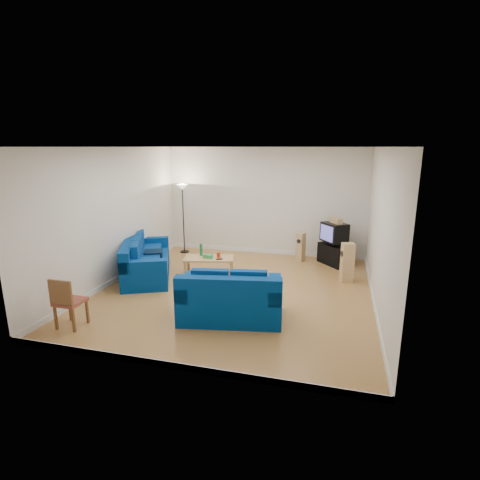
% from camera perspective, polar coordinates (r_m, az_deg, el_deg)
% --- Properties ---
extents(room, '(6.01, 6.51, 3.21)m').
position_cam_1_polar(room, '(8.20, -0.72, 2.36)').
color(room, brown).
rests_on(room, ground).
extents(sofa_three_seat, '(1.98, 2.66, 0.95)m').
position_cam_1_polar(sofa_three_seat, '(9.80, -14.35, -3.33)').
color(sofa_three_seat, navy).
rests_on(sofa_three_seat, ground).
extents(sofa_loveseat, '(2.08, 1.40, 0.96)m').
position_cam_1_polar(sofa_loveseat, '(7.16, -1.50, -9.31)').
color(sofa_loveseat, navy).
rests_on(sofa_loveseat, ground).
extents(coffee_table, '(1.36, 0.90, 0.45)m').
position_cam_1_polar(coffee_table, '(9.61, -4.75, -2.98)').
color(coffee_table, tan).
rests_on(coffee_table, ground).
extents(bottle, '(0.10, 0.10, 0.32)m').
position_cam_1_polar(bottle, '(9.73, -5.95, -1.48)').
color(bottle, '#197233').
rests_on(bottle, coffee_table).
extents(tissue_box, '(0.24, 0.15, 0.09)m').
position_cam_1_polar(tissue_box, '(9.52, -4.91, -2.51)').
color(tissue_box, green).
rests_on(tissue_box, coffee_table).
extents(red_canister, '(0.10, 0.10, 0.14)m').
position_cam_1_polar(red_canister, '(9.54, -3.30, -2.31)').
color(red_canister, red).
rests_on(red_canister, coffee_table).
extents(remote, '(0.16, 0.14, 0.02)m').
position_cam_1_polar(remote, '(9.40, -3.18, -2.93)').
color(remote, black).
rests_on(remote, coffee_table).
extents(tv_stand, '(0.99, 1.03, 0.56)m').
position_cam_1_polar(tv_stand, '(10.76, 14.24, -2.15)').
color(tv_stand, black).
rests_on(tv_stand, ground).
extents(av_receiver, '(0.55, 0.54, 0.10)m').
position_cam_1_polar(av_receiver, '(10.67, 14.64, -0.47)').
color(av_receiver, black).
rests_on(av_receiver, tv_stand).
extents(television, '(0.80, 0.83, 0.52)m').
position_cam_1_polar(television, '(10.55, 14.17, 1.13)').
color(television, black).
rests_on(television, av_receiver).
extents(centre_speaker, '(0.37, 0.46, 0.15)m').
position_cam_1_polar(centre_speaker, '(10.50, 14.44, 2.92)').
color(centre_speaker, tan).
rests_on(centre_speaker, television).
extents(speaker_left, '(0.27, 0.30, 0.83)m').
position_cam_1_polar(speaker_left, '(10.84, 9.23, -1.05)').
color(speaker_left, tan).
rests_on(speaker_left, ground).
extents(speaker_right, '(0.34, 0.30, 0.97)m').
position_cam_1_polar(speaker_right, '(9.39, 16.02, -3.34)').
color(speaker_right, tan).
rests_on(speaker_right, ground).
extents(floor_lamp, '(0.36, 0.36, 2.11)m').
position_cam_1_polar(floor_lamp, '(11.48, -8.75, 6.55)').
color(floor_lamp, black).
rests_on(floor_lamp, ground).
extents(dining_chair, '(0.46, 0.46, 0.96)m').
position_cam_1_polar(dining_chair, '(7.44, -24.85, -8.35)').
color(dining_chair, brown).
rests_on(dining_chair, ground).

